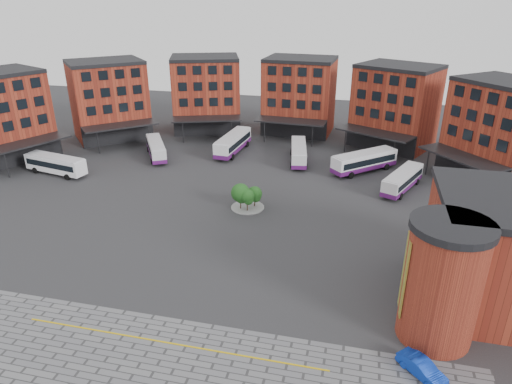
% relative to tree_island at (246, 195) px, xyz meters
% --- Properties ---
extents(ground, '(160.00, 160.00, 0.00)m').
position_rel_tree_island_xyz_m(ground, '(-1.90, -11.62, -1.95)').
color(ground, '#28282B').
rests_on(ground, ground).
extents(yellow_line, '(26.00, 0.15, 0.02)m').
position_rel_tree_island_xyz_m(yellow_line, '(0.10, -25.62, -1.92)').
color(yellow_line, gold).
rests_on(yellow_line, paving_zone).
extents(main_building, '(94.14, 42.48, 14.60)m').
position_rel_tree_island_xyz_m(main_building, '(-6.68, 26.63, 5.28)').
color(main_building, maroon).
rests_on(main_building, ground).
extents(east_building, '(17.40, 15.40, 10.60)m').
position_rel_tree_island_xyz_m(east_building, '(26.80, -14.68, 3.35)').
color(east_building, maroon).
rests_on(east_building, ground).
extents(tree_island, '(4.40, 4.40, 3.58)m').
position_rel_tree_island_xyz_m(tree_island, '(0.00, 0.00, 0.00)').
color(tree_island, gray).
rests_on(tree_island, ground).
extents(bus_a, '(10.77, 4.40, 2.97)m').
position_rel_tree_island_xyz_m(bus_a, '(-31.95, 5.25, -0.19)').
color(bus_a, white).
rests_on(bus_a, ground).
extents(bus_b, '(7.26, 9.98, 2.88)m').
position_rel_tree_island_xyz_m(bus_b, '(-20.06, 16.13, -0.39)').
color(bus_b, silver).
rests_on(bus_b, ground).
extents(bus_c, '(3.76, 11.83, 3.28)m').
position_rel_tree_island_xyz_m(bus_c, '(-7.91, 21.53, -0.17)').
color(bus_c, white).
rests_on(bus_c, ground).
extents(bus_d, '(4.05, 10.71, 2.95)m').
position_rel_tree_island_xyz_m(bus_d, '(4.02, 19.59, -0.35)').
color(bus_d, silver).
rests_on(bus_d, ground).
extents(bus_e, '(10.18, 9.66, 3.22)m').
position_rel_tree_island_xyz_m(bus_e, '(14.78, 17.35, -0.20)').
color(bus_e, white).
rests_on(bus_e, ground).
extents(bus_f, '(6.30, 10.28, 2.87)m').
position_rel_tree_island_xyz_m(bus_f, '(20.24, 11.17, -0.39)').
color(bus_f, white).
rests_on(bus_f, ground).
extents(blue_car, '(3.80, 3.77, 1.31)m').
position_rel_tree_island_xyz_m(blue_car, '(19.80, -24.41, -1.29)').
color(blue_car, '#0D32B1').
rests_on(blue_car, ground).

